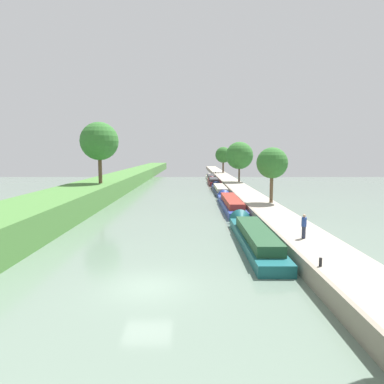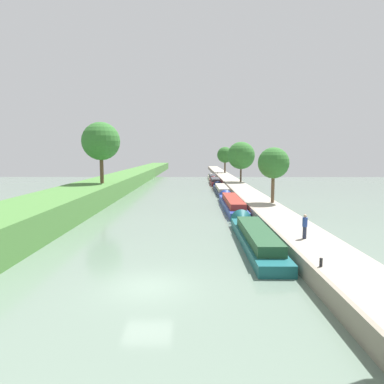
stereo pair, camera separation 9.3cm
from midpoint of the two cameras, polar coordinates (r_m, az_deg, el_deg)
The scene contains 15 objects.
ground_plane at distance 18.48m, azimuth -7.23°, elevation -15.24°, with size 160.00×160.00×0.00m, color slate.
right_towpath at distance 19.85m, azimuth 24.89°, elevation -12.64°, with size 3.65×260.00×1.05m.
stone_quay at distance 19.13m, azimuth 19.43°, elevation -13.04°, with size 0.25×260.00×1.10m.
narrowboat_teal at distance 26.86m, azimuth 10.28°, elevation -7.05°, with size 2.14×14.92×2.08m.
narrowboat_blue at distance 43.20m, azimuth 6.61°, elevation -1.81°, with size 2.05×16.83×2.05m.
narrowboat_navy at distance 60.58m, azimuth 4.87°, elevation 0.48°, with size 2.03×16.31×1.93m.
narrowboat_maroon at distance 75.99m, azimuth 3.82°, elevation 1.78°, with size 2.02×12.49×1.95m.
narrowboat_cream at distance 89.91m, azimuth 3.37°, elevation 2.48°, with size 1.83×14.15×1.82m.
tree_rightbank_midnear at distance 40.79m, azimuth 13.36°, elevation 4.64°, with size 3.57×3.57×6.39m.
tree_rightbank_midfar at distance 69.03m, azimuth 8.15°, elevation 5.98°, with size 5.38×5.38×7.91m.
tree_rightbank_far at distance 101.45m, azimuth 5.50°, elevation 6.11°, with size 4.61×4.61×7.43m.
tree_leftbank_downstream at distance 50.19m, azimuth -14.76°, elevation 8.09°, with size 5.29×5.29×8.54m.
person_walking at distance 24.59m, azimuth 18.23°, elevation -5.33°, with size 0.34×0.34×1.66m.
mooring_bollard_near at distance 19.12m, azimuth 20.65°, elevation -10.81°, with size 0.16×0.16×0.45m.
mooring_bollard_far at distance 96.24m, azimuth 4.24°, elevation 3.20°, with size 0.16×0.16×0.45m.
Camera 2 is at (2.39, -17.01, 6.84)m, focal length 32.31 mm.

